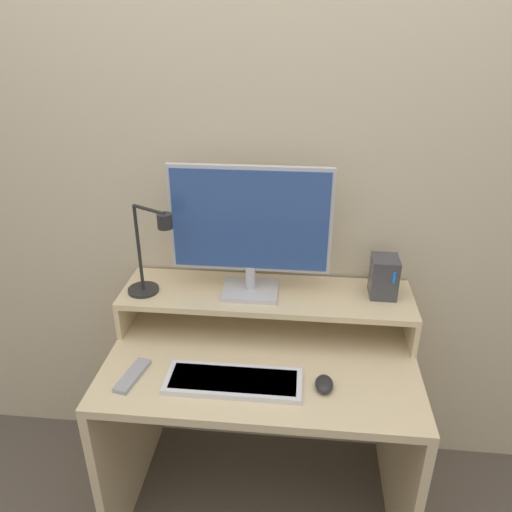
{
  "coord_description": "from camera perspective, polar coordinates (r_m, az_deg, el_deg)",
  "views": [
    {
      "loc": [
        0.12,
        -1.07,
        1.8
      ],
      "look_at": [
        -0.02,
        0.36,
        1.09
      ],
      "focal_mm": 35.0,
      "sensor_mm": 36.0,
      "label": 1
    }
  ],
  "objects": [
    {
      "name": "wall_back",
      "position": [
        1.84,
        1.77,
        8.93
      ],
      "size": [
        6.0,
        0.05,
        2.5
      ],
      "color": "beige",
      "rests_on": "ground_plane"
    },
    {
      "name": "monitor_shelf",
      "position": [
        1.85,
        1.19,
        -4.78
      ],
      "size": [
        1.07,
        0.29,
        0.15
      ],
      "color": "beige",
      "rests_on": "desk"
    },
    {
      "name": "router_dock",
      "position": [
        1.84,
        14.39,
        -2.3
      ],
      "size": [
        0.09,
        0.11,
        0.15
      ],
      "color": "#3D3D42",
      "rests_on": "monitor_shelf"
    },
    {
      "name": "desk",
      "position": [
        1.91,
        0.62,
        -16.51
      ],
      "size": [
        1.07,
        0.65,
        0.72
      ],
      "color": "beige",
      "rests_on": "ground_plane"
    },
    {
      "name": "monitor",
      "position": [
        1.72,
        -0.67,
        3.3
      ],
      "size": [
        0.56,
        0.16,
        0.47
      ],
      "color": "#BCBCC1",
      "rests_on": "monitor_shelf"
    },
    {
      "name": "desk_lamp",
      "position": [
        1.78,
        -11.97,
        -0.01
      ],
      "size": [
        0.21,
        0.15,
        0.34
      ],
      "color": "black",
      "rests_on": "monitor_shelf"
    },
    {
      "name": "keyboard",
      "position": [
        1.65,
        -2.59,
        -14.07
      ],
      "size": [
        0.44,
        0.16,
        0.02
      ],
      "color": "silver",
      "rests_on": "desk"
    },
    {
      "name": "mouse",
      "position": [
        1.64,
        7.79,
        -14.3
      ],
      "size": [
        0.06,
        0.09,
        0.03
      ],
      "color": "black",
      "rests_on": "desk"
    },
    {
      "name": "remote_control",
      "position": [
        1.72,
        -13.93,
        -13.12
      ],
      "size": [
        0.08,
        0.17,
        0.02
      ],
      "color": "#99999E",
      "rests_on": "desk"
    }
  ]
}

